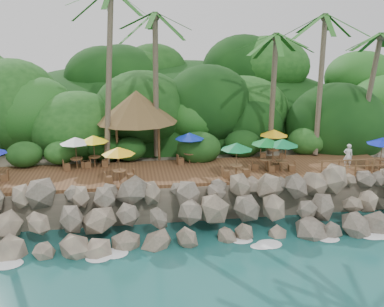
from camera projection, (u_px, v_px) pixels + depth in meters
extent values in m
plane|color=#19514F|center=(209.00, 248.00, 21.75)|extent=(140.00, 140.00, 0.00)
cube|color=gray|center=(175.00, 149.00, 36.72)|extent=(32.00, 25.20, 2.10)
ellipsoid|color=#143811|center=(167.00, 141.00, 44.16)|extent=(44.80, 28.00, 15.40)
cube|color=brown|center=(192.00, 172.00, 26.88)|extent=(26.00, 5.00, 0.20)
ellipsoid|color=white|center=(27.00, 258.00, 20.76)|extent=(1.20, 0.80, 0.06)
ellipsoid|color=white|center=(90.00, 253.00, 21.18)|extent=(1.20, 0.80, 0.06)
ellipsoid|color=white|center=(150.00, 249.00, 21.61)|extent=(1.20, 0.80, 0.06)
ellipsoid|color=white|center=(208.00, 245.00, 22.03)|extent=(1.20, 0.80, 0.06)
ellipsoid|color=white|center=(264.00, 241.00, 22.45)|extent=(1.20, 0.80, 0.06)
ellipsoid|color=white|center=(318.00, 237.00, 22.87)|extent=(1.20, 0.80, 0.06)
ellipsoid|color=white|center=(369.00, 234.00, 23.30)|extent=(1.20, 0.80, 0.06)
cylinder|color=brown|center=(109.00, 78.00, 27.40)|extent=(1.22, 2.36, 11.03)
cylinder|color=brown|center=(156.00, 88.00, 28.64)|extent=(0.53, 0.80, 9.60)
ellipsoid|color=#23601E|center=(154.00, 13.00, 27.36)|extent=(6.00, 6.00, 2.40)
cylinder|color=brown|center=(273.00, 97.00, 29.21)|extent=(0.55, 0.94, 8.32)
ellipsoid|color=#23601E|center=(276.00, 34.00, 28.10)|extent=(6.00, 6.00, 2.40)
cylinder|color=brown|center=(320.00, 86.00, 29.69)|extent=(1.19, 2.15, 9.58)
ellipsoid|color=#23601E|center=(326.00, 13.00, 28.40)|extent=(6.00, 6.00, 2.40)
cylinder|color=brown|center=(369.00, 95.00, 30.14)|extent=(0.76, 1.25, 8.33)
ellipsoid|color=#23601E|center=(376.00, 34.00, 29.03)|extent=(6.00, 6.00, 2.40)
cylinder|color=brown|center=(117.00, 144.00, 28.43)|extent=(0.16, 0.16, 2.40)
cylinder|color=brown|center=(159.00, 143.00, 28.82)|extent=(0.16, 0.16, 2.40)
cylinder|color=brown|center=(118.00, 135.00, 31.10)|extent=(0.16, 0.16, 2.40)
cylinder|color=brown|center=(156.00, 134.00, 31.49)|extent=(0.16, 0.16, 2.40)
cone|color=brown|center=(137.00, 106.00, 29.35)|extent=(5.69, 5.69, 2.20)
cylinder|color=brown|center=(236.00, 171.00, 25.59)|extent=(0.07, 0.07, 0.68)
cylinder|color=brown|center=(236.00, 165.00, 25.49)|extent=(0.78, 0.78, 0.05)
cylinder|color=brown|center=(236.00, 160.00, 25.40)|extent=(0.05, 0.05, 2.03)
cone|color=#0C7037|center=(237.00, 146.00, 25.17)|extent=(1.94, 1.94, 0.42)
cube|color=brown|center=(226.00, 174.00, 25.49)|extent=(0.41, 0.41, 0.42)
cube|color=brown|center=(246.00, 172.00, 25.75)|extent=(0.41, 0.41, 0.42)
cylinder|color=brown|center=(380.00, 164.00, 26.90)|extent=(0.07, 0.07, 0.68)
cylinder|color=brown|center=(380.00, 159.00, 26.81)|extent=(0.78, 0.78, 0.05)
cylinder|color=brown|center=(381.00, 154.00, 26.72)|extent=(0.05, 0.05, 2.03)
cone|color=#0D20B4|center=(383.00, 141.00, 26.49)|extent=(1.94, 1.94, 0.42)
cube|color=brown|center=(370.00, 167.00, 26.88)|extent=(0.41, 0.41, 0.42)
cylinder|color=brown|center=(273.00, 155.00, 29.11)|extent=(0.07, 0.07, 0.68)
cylinder|color=brown|center=(273.00, 150.00, 29.02)|extent=(0.78, 0.78, 0.05)
cylinder|color=brown|center=(273.00, 145.00, 28.93)|extent=(0.05, 0.05, 2.03)
cone|color=gold|center=(274.00, 133.00, 28.70)|extent=(1.94, 1.94, 0.42)
cube|color=brown|center=(263.00, 156.00, 29.24)|extent=(0.48, 0.48, 0.42)
cube|color=brown|center=(282.00, 157.00, 29.06)|extent=(0.48, 0.48, 0.42)
cylinder|color=brown|center=(120.00, 176.00, 24.61)|extent=(0.07, 0.07, 0.68)
cylinder|color=brown|center=(119.00, 171.00, 24.52)|extent=(0.78, 0.78, 0.05)
cylinder|color=brown|center=(119.00, 165.00, 24.43)|extent=(0.05, 0.05, 2.03)
cone|color=yellow|center=(118.00, 151.00, 24.20)|extent=(1.94, 1.94, 0.42)
cube|color=brown|center=(109.00, 180.00, 24.41)|extent=(0.47, 0.47, 0.42)
cube|color=brown|center=(131.00, 177.00, 24.88)|extent=(0.47, 0.47, 0.42)
cylinder|color=brown|center=(95.00, 162.00, 27.43)|extent=(0.07, 0.07, 0.68)
cylinder|color=brown|center=(94.00, 157.00, 27.34)|extent=(0.78, 0.78, 0.05)
cylinder|color=brown|center=(94.00, 152.00, 27.25)|extent=(0.05, 0.05, 2.03)
cone|color=yellow|center=(93.00, 139.00, 27.02)|extent=(1.94, 1.94, 0.42)
cube|color=brown|center=(85.00, 164.00, 27.37)|extent=(0.39, 0.39, 0.42)
cube|color=brown|center=(105.00, 163.00, 27.56)|extent=(0.39, 0.39, 0.42)
cylinder|color=brown|center=(190.00, 158.00, 28.22)|extent=(0.07, 0.07, 0.68)
cylinder|color=brown|center=(190.00, 153.00, 28.13)|extent=(0.78, 0.78, 0.05)
cylinder|color=brown|center=(190.00, 149.00, 28.04)|extent=(0.05, 0.05, 2.03)
cone|color=#0C27A5|center=(190.00, 136.00, 27.81)|extent=(1.94, 1.94, 0.42)
cube|color=brown|center=(180.00, 161.00, 28.04)|extent=(0.46, 0.46, 0.42)
cube|color=brown|center=(199.00, 159.00, 28.47)|extent=(0.46, 0.46, 0.42)
cylinder|color=brown|center=(77.00, 164.00, 27.01)|extent=(0.07, 0.07, 0.68)
cylinder|color=brown|center=(77.00, 159.00, 26.91)|extent=(0.78, 0.78, 0.05)
cylinder|color=brown|center=(76.00, 154.00, 26.83)|extent=(0.05, 0.05, 2.03)
cone|color=white|center=(75.00, 140.00, 26.59)|extent=(1.94, 1.94, 0.42)
cube|color=brown|center=(67.00, 167.00, 26.77)|extent=(0.49, 0.49, 0.42)
cube|color=brown|center=(87.00, 165.00, 27.31)|extent=(0.49, 0.49, 0.42)
cube|color=brown|center=(5.00, 177.00, 24.91)|extent=(0.43, 0.43, 0.42)
cylinder|color=brown|center=(266.00, 165.00, 26.81)|extent=(0.07, 0.07, 0.68)
cylinder|color=brown|center=(266.00, 160.00, 26.71)|extent=(0.78, 0.78, 0.05)
cylinder|color=brown|center=(266.00, 155.00, 26.63)|extent=(0.05, 0.05, 2.03)
cone|color=#0D752B|center=(267.00, 141.00, 26.39)|extent=(1.94, 1.94, 0.42)
cube|color=brown|center=(255.00, 167.00, 26.89)|extent=(0.46, 0.46, 0.42)
cube|color=brown|center=(276.00, 167.00, 26.80)|extent=(0.46, 0.46, 0.42)
cylinder|color=brown|center=(281.00, 166.00, 26.52)|extent=(0.07, 0.07, 0.68)
cylinder|color=brown|center=(282.00, 161.00, 26.42)|extent=(0.78, 0.78, 0.05)
cylinder|color=brown|center=(282.00, 156.00, 26.34)|extent=(0.05, 0.05, 2.03)
cone|color=#0D753D|center=(283.00, 142.00, 26.10)|extent=(1.94, 1.94, 0.42)
cube|color=brown|center=(271.00, 169.00, 26.50)|extent=(0.41, 0.41, 0.42)
cube|color=brown|center=(291.00, 168.00, 26.60)|extent=(0.41, 0.41, 0.42)
cylinder|color=brown|center=(322.00, 169.00, 25.55)|extent=(0.10, 0.10, 1.00)
cylinder|color=brown|center=(339.00, 168.00, 25.70)|extent=(0.10, 0.10, 1.00)
cylinder|color=brown|center=(356.00, 167.00, 25.86)|extent=(0.10, 0.10, 1.00)
cylinder|color=brown|center=(373.00, 166.00, 26.01)|extent=(0.10, 0.10, 1.00)
cube|color=brown|center=(382.00, 159.00, 25.97)|extent=(8.30, 0.06, 0.06)
cube|color=brown|center=(381.00, 165.00, 26.07)|extent=(8.30, 0.06, 0.06)
imported|color=silver|center=(348.00, 156.00, 27.18)|extent=(0.67, 0.56, 1.58)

